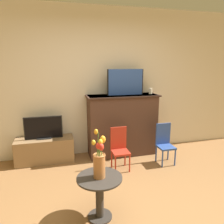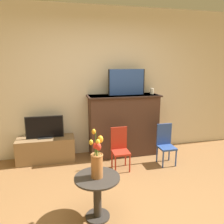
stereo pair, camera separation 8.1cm
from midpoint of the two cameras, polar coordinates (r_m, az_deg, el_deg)
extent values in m
cube|color=beige|center=(4.11, -4.53, 7.60)|extent=(8.00, 0.06, 2.70)
cube|color=#4C3328|center=(4.12, 2.12, -3.41)|extent=(1.26, 0.43, 1.14)
cube|color=#35231C|center=(3.99, 2.22, 4.26)|extent=(1.32, 0.47, 0.02)
cube|color=black|center=(4.00, 2.94, 7.81)|extent=(0.68, 0.02, 0.47)
cube|color=#2D51A8|center=(3.99, 2.99, 7.80)|extent=(0.64, 0.02, 0.47)
cylinder|color=silver|center=(4.19, 9.47, 5.41)|extent=(0.06, 0.06, 0.11)
cube|color=olive|center=(4.09, -17.64, -9.46)|extent=(0.99, 0.37, 0.43)
cube|color=black|center=(4.01, -17.85, -6.53)|extent=(0.24, 0.12, 0.02)
cube|color=black|center=(3.96, -18.03, -3.89)|extent=(0.64, 0.02, 0.39)
cube|color=black|center=(3.96, -18.04, -3.93)|extent=(0.61, 0.02, 0.36)
cylinder|color=#B22D1E|center=(3.52, 0.23, -13.75)|extent=(0.02, 0.02, 0.29)
cylinder|color=#B22D1E|center=(3.59, 3.97, -13.29)|extent=(0.02, 0.02, 0.29)
cylinder|color=#B22D1E|center=(3.73, -0.74, -12.19)|extent=(0.02, 0.02, 0.29)
cylinder|color=#B22D1E|center=(3.79, 2.80, -11.79)|extent=(0.02, 0.02, 0.29)
cube|color=#B22D1E|center=(3.59, 1.58, -10.45)|extent=(0.27, 0.27, 0.03)
cube|color=#B22D1E|center=(3.63, 1.05, -6.78)|extent=(0.27, 0.02, 0.37)
cylinder|color=#2D4C99|center=(3.81, 12.43, -11.95)|extent=(0.02, 0.02, 0.29)
cylinder|color=#2D4C99|center=(3.92, 15.57, -11.41)|extent=(0.02, 0.02, 0.29)
cylinder|color=#2D4C99|center=(4.00, 10.87, -10.63)|extent=(0.02, 0.02, 0.29)
cylinder|color=#2D4C99|center=(4.11, 13.89, -10.17)|extent=(0.02, 0.02, 0.29)
cube|color=#2D4C99|center=(3.90, 13.31, -8.89)|extent=(0.27, 0.27, 0.03)
cube|color=#2D4C99|center=(3.93, 12.62, -5.53)|extent=(0.27, 0.02, 0.37)
cylinder|color=#332D28|center=(2.76, -4.09, -25.53)|extent=(0.28, 0.28, 0.02)
cylinder|color=#332D28|center=(2.62, -4.18, -21.57)|extent=(0.09, 0.09, 0.48)
cylinder|color=#332D28|center=(2.49, -4.27, -16.80)|extent=(0.50, 0.50, 0.02)
cylinder|color=#AD6B38|center=(2.42, -4.33, -13.95)|extent=(0.13, 0.13, 0.26)
torus|color=#AD6B38|center=(2.37, -4.38, -11.18)|extent=(0.14, 0.14, 0.02)
cylinder|color=#477A2D|center=(2.35, -3.85, -10.22)|extent=(0.03, 0.01, 0.27)
ellipsoid|color=orange|center=(2.30, -3.43, -7.17)|extent=(0.06, 0.06, 0.08)
cylinder|color=#477A2D|center=(2.35, -4.74, -9.23)|extent=(0.02, 0.03, 0.34)
ellipsoid|color=orange|center=(2.32, -5.20, -5.17)|extent=(0.04, 0.04, 0.06)
cylinder|color=#477A2D|center=(2.34, -4.25, -10.91)|extent=(0.01, 0.07, 0.22)
ellipsoid|color=red|center=(2.24, -3.86, -9.15)|extent=(0.05, 0.05, 0.08)
cylinder|color=#477A2D|center=(2.38, -4.25, -10.49)|extent=(0.04, 0.07, 0.22)
ellipsoid|color=red|center=(2.40, -3.90, -7.67)|extent=(0.04, 0.04, 0.06)
cylinder|color=#477A2D|center=(2.34, -4.86, -10.50)|extent=(0.05, 0.03, 0.25)
ellipsoid|color=gold|center=(2.27, -5.87, -7.94)|extent=(0.04, 0.04, 0.06)
cylinder|color=#477A2D|center=(2.33, -4.24, -10.52)|extent=(0.01, 0.04, 0.26)
ellipsoid|color=gold|center=(2.26, -4.06, -7.87)|extent=(0.05, 0.05, 0.06)
cylinder|color=#477A2D|center=(2.34, -4.48, -10.95)|extent=(0.02, 0.04, 0.22)
ellipsoid|color=red|center=(2.27, -4.67, -8.83)|extent=(0.05, 0.05, 0.07)
camera|label=1|loc=(0.04, -90.71, -0.16)|focal=35.00mm
camera|label=2|loc=(0.04, 89.29, 0.16)|focal=35.00mm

